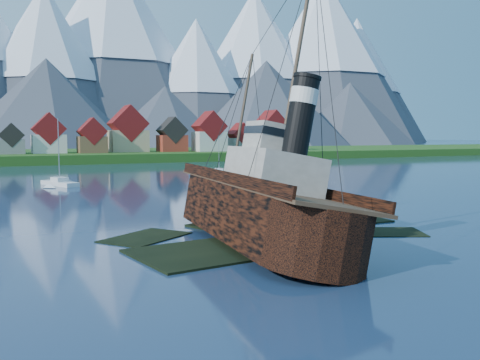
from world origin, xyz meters
name	(u,v)px	position (x,y,z in m)	size (l,w,h in m)	color
ground	(262,241)	(0.00, 0.00, 0.00)	(1400.00, 1400.00, 0.00)	navy
shoal	(268,239)	(1.78, 2.15, -0.35)	(31.71, 21.24, 1.14)	black
shore_bank	(50,160)	(0.00, 170.00, 0.00)	(600.00, 80.00, 3.20)	#1F4513
seawall	(64,165)	(0.00, 132.00, 0.00)	(600.00, 2.50, 2.00)	#3F3D38
mountains	(7,44)	(-0.79, 481.26, 89.34)	(965.00, 340.00, 205.00)	#2D333D
tugboat_wreck	(246,204)	(-0.95, 1.40, 3.26)	(7.64, 32.92, 26.09)	black
sailboat_c	(60,184)	(-9.74, 62.06, 0.29)	(5.94, 10.32, 13.00)	silver
sailboat_d	(219,172)	(29.74, 78.75, 0.23)	(2.70, 7.46, 9.95)	silver
sailboat_e	(249,168)	(42.87, 88.45, 0.22)	(2.52, 8.95, 10.31)	silver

